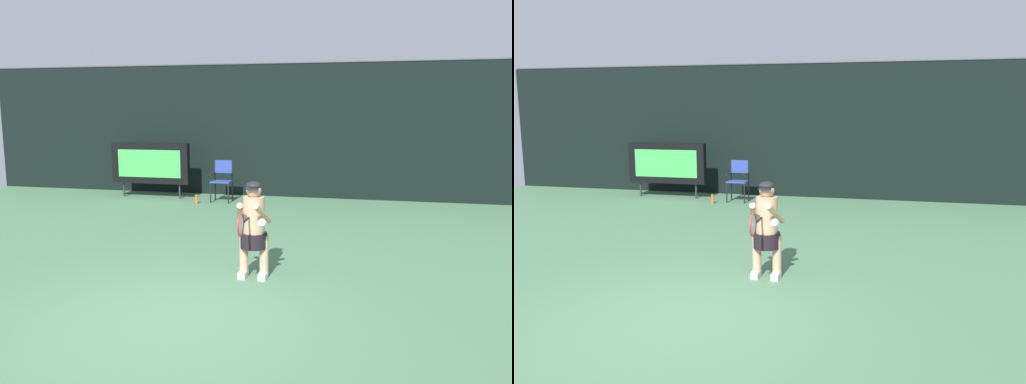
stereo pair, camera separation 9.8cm
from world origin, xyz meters
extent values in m
cube|color=#4D7A57|center=(0.00, 0.00, -0.01)|extent=(18.00, 22.00, 0.02)
cube|color=black|center=(0.00, 8.50, 1.80)|extent=(18.00, 0.12, 3.60)
cylinder|color=#38383D|center=(0.00, 8.50, 3.63)|extent=(18.00, 0.05, 0.05)
cube|color=black|center=(-3.64, 7.52, 0.95)|extent=(2.20, 0.20, 1.10)
cube|color=#45CC54|center=(-3.64, 7.41, 0.95)|extent=(1.80, 0.01, 0.75)
cylinder|color=#2D2D33|center=(-4.46, 7.52, 0.20)|extent=(0.05, 0.05, 0.40)
cylinder|color=#2D2D33|center=(-2.81, 7.52, 0.20)|extent=(0.05, 0.05, 0.40)
cylinder|color=black|center=(-1.80, 7.12, 0.26)|extent=(0.04, 0.04, 0.52)
cylinder|color=black|center=(-1.33, 7.12, 0.26)|extent=(0.04, 0.04, 0.52)
cylinder|color=black|center=(-1.80, 7.52, 0.26)|extent=(0.04, 0.04, 0.52)
cylinder|color=black|center=(-1.33, 7.52, 0.26)|extent=(0.04, 0.04, 0.52)
cube|color=#2C449D|center=(-1.57, 7.32, 0.54)|extent=(0.52, 0.44, 0.03)
cylinder|color=black|center=(-1.80, 7.52, 0.80)|extent=(0.04, 0.04, 0.56)
cylinder|color=black|center=(-1.33, 7.52, 0.80)|extent=(0.04, 0.04, 0.56)
cube|color=#2C449D|center=(-1.57, 7.52, 0.91)|extent=(0.48, 0.02, 0.34)
cylinder|color=black|center=(-1.80, 7.32, 0.74)|extent=(0.04, 0.44, 0.04)
cylinder|color=black|center=(-1.33, 7.32, 0.74)|extent=(0.04, 0.44, 0.04)
cylinder|color=orange|center=(-2.12, 6.91, 0.12)|extent=(0.07, 0.07, 0.24)
cylinder|color=black|center=(-2.12, 6.91, 0.25)|extent=(0.03, 0.03, 0.03)
cube|color=white|center=(0.44, 1.64, 0.04)|extent=(0.11, 0.26, 0.09)
cube|color=white|center=(0.74, 1.64, 0.04)|extent=(0.11, 0.26, 0.09)
cylinder|color=tan|center=(0.44, 1.69, 0.31)|extent=(0.13, 0.13, 0.63)
cylinder|color=tan|center=(0.74, 1.69, 0.31)|extent=(0.13, 0.13, 0.63)
cylinder|color=black|center=(0.59, 1.69, 0.55)|extent=(0.39, 0.39, 0.22)
cylinder|color=tan|center=(0.59, 1.69, 0.91)|extent=(0.31, 0.31, 0.56)
sphere|color=tan|center=(0.59, 1.69, 1.29)|extent=(0.22, 0.22, 0.22)
ellipsoid|color=black|center=(0.59, 1.69, 1.35)|extent=(0.22, 0.22, 0.12)
cube|color=black|center=(0.59, 1.59, 1.31)|extent=(0.17, 0.12, 0.02)
cylinder|color=tan|center=(0.42, 1.52, 0.98)|extent=(0.20, 0.49, 0.36)
cylinder|color=tan|center=(0.75, 1.52, 0.98)|extent=(0.20, 0.49, 0.36)
cylinder|color=white|center=(0.77, 1.40, 0.88)|extent=(0.13, 0.12, 0.12)
cylinder|color=black|center=(0.55, 1.37, 0.91)|extent=(0.03, 0.28, 0.03)
torus|color=red|center=(0.55, 1.07, 0.91)|extent=(0.02, 0.31, 0.31)
ellipsoid|color=silver|center=(0.55, 1.07, 0.91)|extent=(0.01, 0.26, 0.26)
camera|label=1|loc=(2.15, -5.14, 2.42)|focal=35.12mm
camera|label=2|loc=(2.25, -5.12, 2.42)|focal=35.12mm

